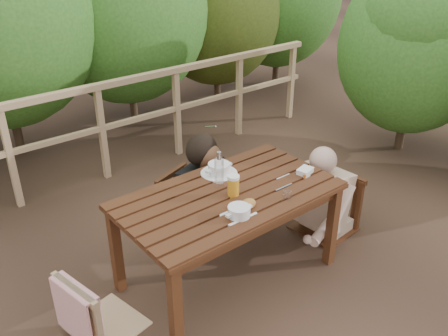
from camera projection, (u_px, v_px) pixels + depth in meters
ground at (228, 275)px, 3.68m from camera, size 60.00×60.00×0.00m
table at (228, 236)px, 3.52m from camera, size 1.54×0.87×0.71m
chair_left at (100, 274)px, 3.02m from camera, size 0.51×0.51×0.87m
chair_far at (188, 180)px, 4.14m from camera, size 0.53×0.53×0.84m
chair_right at (328, 182)px, 4.01m from camera, size 0.50×0.50×0.93m
woman at (186, 154)px, 4.04m from camera, size 0.72×0.80×1.32m
diner_right at (333, 159)px, 3.93m from camera, size 0.71×0.60×1.35m
railing at (102, 132)px, 4.83m from camera, size 5.60×0.10×1.01m
soup_near at (239, 212)px, 3.08m from camera, size 0.25×0.25×0.08m
soup_far at (219, 169)px, 3.59m from camera, size 0.28×0.28×0.09m
bread_roll at (248, 204)px, 3.18m from camera, size 0.11×0.09×0.07m
beer_glass at (233, 186)px, 3.29m from camera, size 0.08×0.08×0.16m
bottle at (219, 170)px, 3.37m from camera, size 0.07×0.07×0.28m
tumbler at (287, 195)px, 3.27m from camera, size 0.06×0.06×0.07m
butter_tub at (305, 172)px, 3.59m from camera, size 0.14×0.12×0.05m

